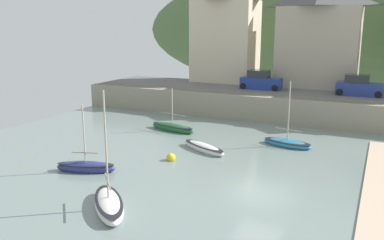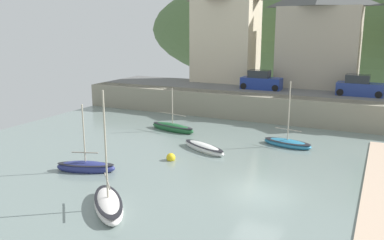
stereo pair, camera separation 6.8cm
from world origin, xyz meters
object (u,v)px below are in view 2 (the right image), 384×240
(sailboat_tall_mast, at_px, (108,204))
(sailboat_far_left, at_px, (204,148))
(parked_car_by_wall, at_px, (359,87))
(motorboat_with_cabin, at_px, (173,128))
(waterfront_building_centre, at_px, (319,35))
(mooring_buoy, at_px, (171,158))
(fishing_boat_green, at_px, (287,143))
(waterfront_building_left, at_px, (226,30))
(dinghy_open_wooden, at_px, (86,167))
(parked_car_near_slipway, at_px, (261,81))

(sailboat_tall_mast, height_order, sailboat_far_left, sailboat_tall_mast)
(sailboat_tall_mast, height_order, parked_car_by_wall, sailboat_tall_mast)
(sailboat_far_left, bearing_deg, motorboat_with_cabin, 165.85)
(sailboat_far_left, bearing_deg, waterfront_building_centre, 103.57)
(mooring_buoy, bearing_deg, fishing_boat_green, 46.92)
(sailboat_far_left, xyz_separation_m, fishing_boat_green, (5.15, 3.77, 0.01))
(waterfront_building_left, height_order, parked_car_by_wall, waterfront_building_left)
(dinghy_open_wooden, bearing_deg, waterfront_building_left, 73.08)
(waterfront_building_centre, height_order, fishing_boat_green, waterfront_building_centre)
(sailboat_far_left, distance_m, parked_car_by_wall, 17.90)
(waterfront_building_left, bearing_deg, sailboat_tall_mast, -79.53)
(waterfront_building_centre, relative_size, fishing_boat_green, 2.15)
(waterfront_building_left, distance_m, mooring_buoy, 24.40)
(waterfront_building_left, xyz_separation_m, parked_car_by_wall, (15.09, -4.50, -5.12))
(parked_car_near_slipway, xyz_separation_m, mooring_buoy, (-0.86, -17.99, -3.02))
(waterfront_building_centre, bearing_deg, fishing_boat_green, -88.01)
(mooring_buoy, bearing_deg, parked_car_near_slipway, 87.28)
(waterfront_building_centre, relative_size, parked_car_near_slipway, 2.62)
(sailboat_tall_mast, height_order, motorboat_with_cabin, sailboat_tall_mast)
(motorboat_with_cabin, bearing_deg, waterfront_building_centre, 71.43)
(sailboat_far_left, height_order, parked_car_by_wall, parked_car_by_wall)
(parked_car_by_wall, xyz_separation_m, mooring_buoy, (-10.30, -17.99, -3.02))
(sailboat_tall_mast, relative_size, parked_car_by_wall, 1.46)
(waterfront_building_left, xyz_separation_m, parked_car_near_slipway, (5.65, -4.50, -5.12))
(fishing_boat_green, bearing_deg, sailboat_tall_mast, -98.70)
(waterfront_building_centre, height_order, sailboat_tall_mast, waterfront_building_centre)
(waterfront_building_left, height_order, sailboat_far_left, waterfront_building_left)
(parked_car_near_slipway, bearing_deg, fishing_boat_green, -64.44)
(waterfront_building_left, xyz_separation_m, waterfront_building_centre, (10.50, 0.00, -0.47))
(sailboat_tall_mast, xyz_separation_m, motorboat_with_cabin, (-4.47, 14.94, -0.01))
(sailboat_tall_mast, relative_size, sailboat_far_left, 1.43)
(waterfront_building_left, distance_m, sailboat_tall_mast, 31.92)
(sailboat_tall_mast, distance_m, mooring_buoy, 7.92)
(fishing_boat_green, height_order, parked_car_near_slipway, fishing_boat_green)
(parked_car_near_slipway, bearing_deg, sailboat_far_left, -89.02)
(waterfront_building_centre, xyz_separation_m, fishing_boat_green, (0.55, -15.80, -7.63))
(motorboat_with_cabin, distance_m, sailboat_far_left, 6.31)
(dinghy_open_wooden, xyz_separation_m, parked_car_near_slipway, (4.58, 22.09, 2.93))
(waterfront_building_centre, bearing_deg, waterfront_building_left, 180.00)
(sailboat_tall_mast, distance_m, motorboat_with_cabin, 15.59)
(sailboat_far_left, relative_size, fishing_boat_green, 0.84)
(fishing_boat_green, bearing_deg, waterfront_building_centre, 103.77)
(waterfront_building_left, relative_size, motorboat_with_cabin, 2.52)
(waterfront_building_left, distance_m, parked_car_by_wall, 16.56)
(motorboat_with_cabin, distance_m, fishing_boat_green, 9.92)
(sailboat_tall_mast, bearing_deg, fishing_boat_green, 116.18)
(sailboat_far_left, relative_size, parked_car_near_slipway, 1.03)
(sailboat_tall_mast, bearing_deg, parked_car_by_wall, 116.53)
(waterfront_building_left, height_order, waterfront_building_centre, waterfront_building_left)
(fishing_boat_green, relative_size, parked_car_by_wall, 1.21)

